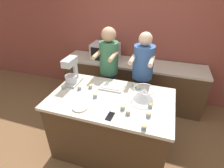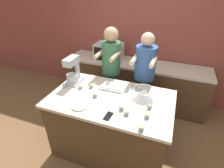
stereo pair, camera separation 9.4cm
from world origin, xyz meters
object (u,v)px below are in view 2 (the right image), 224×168
at_px(cupcake_1, 91,86).
at_px(cupcake_0, 122,108).
at_px(cupcake_2, 139,88).
at_px(cupcake_10, 64,86).
at_px(small_plate, 79,106).
at_px(person_left, 111,74).
at_px(microwave_oven, 109,51).
at_px(cupcake_3, 141,128).
at_px(baking_tray, 113,87).
at_px(cupcake_5, 80,87).
at_px(cupcake_4, 147,116).
at_px(stand_mixer, 73,72).
at_px(cupcake_6, 95,95).
at_px(person_right, 143,81).
at_px(cupcake_9, 126,113).
at_px(cell_phone, 108,116).
at_px(mixing_bowl, 144,94).
at_px(cupcake_8, 150,106).

bearing_deg(cupcake_1, cupcake_0, -30.25).
relative_size(cupcake_2, cupcake_10, 1.00).
bearing_deg(small_plate, person_left, 89.52).
distance_m(microwave_oven, cupcake_3, 2.09).
distance_m(baking_tray, cupcake_5, 0.46).
bearing_deg(microwave_oven, cupcake_3, -59.37).
relative_size(cupcake_4, cupcake_5, 1.00).
xyz_separation_m(stand_mixer, cupcake_6, (0.46, -0.25, -0.14)).
xyz_separation_m(small_plate, cupcake_4, (0.80, 0.09, 0.02)).
bearing_deg(baking_tray, microwave_oven, 113.99).
bearing_deg(cupcake_2, cupcake_6, -143.31).
bearing_deg(person_left, small_plate, -90.48).
xyz_separation_m(microwave_oven, cupcake_3, (1.06, -1.80, -0.07)).
height_order(person_right, cupcake_9, person_right).
height_order(person_left, cupcake_1, person_left).
relative_size(cupcake_1, cupcake_9, 1.00).
bearing_deg(microwave_oven, cupcake_0, -63.49).
bearing_deg(baking_tray, cupcake_10, -159.22).
height_order(cell_phone, cupcake_0, cupcake_0).
bearing_deg(cupcake_5, cupcake_1, 30.88).
bearing_deg(cupcake_2, cupcake_5, -161.69).
bearing_deg(cupcake_9, microwave_oven, 117.84).
height_order(mixing_bowl, microwave_oven, microwave_oven).
xyz_separation_m(cell_phone, small_plate, (-0.39, 0.04, 0.00)).
xyz_separation_m(mixing_bowl, microwave_oven, (-0.97, 1.26, 0.01)).
distance_m(stand_mixer, microwave_oven, 1.18).
bearing_deg(cupcake_5, cupcake_10, -165.46).
bearing_deg(cell_phone, baking_tray, 106.18).
xyz_separation_m(cell_phone, cupcake_9, (0.18, 0.10, 0.02)).
height_order(person_left, cupcake_10, person_left).
distance_m(microwave_oven, cupcake_8, 1.77).
height_order(small_plate, cupcake_3, cupcake_3).
bearing_deg(cupcake_0, cell_phone, -122.94).
height_order(microwave_oven, cell_phone, microwave_oven).
bearing_deg(cupcake_2, cupcake_10, -162.52).
height_order(cupcake_0, cupcake_5, same).
height_order(mixing_bowl, cupcake_8, mixing_bowl).
xyz_separation_m(person_left, cupcake_5, (-0.20, -0.68, 0.08)).
xyz_separation_m(cell_phone, cupcake_6, (-0.31, 0.30, 0.02)).
xyz_separation_m(cupcake_1, cupcake_2, (0.65, 0.18, 0.00)).
xyz_separation_m(cupcake_4, cupcake_5, (-1.00, 0.28, 0.00)).
height_order(baking_tray, cupcake_4, cupcake_4).
distance_m(stand_mixer, baking_tray, 0.62).
bearing_deg(cupcake_10, cell_phone, -23.25).
relative_size(cell_phone, cupcake_5, 2.50).
xyz_separation_m(cell_phone, cupcake_4, (0.41, 0.13, 0.02)).
xyz_separation_m(cupcake_9, cupcake_10, (-1.00, 0.25, 0.00)).
relative_size(mixing_bowl, cupcake_0, 4.58).
bearing_deg(cupcake_5, microwave_oven, 93.58).
distance_m(stand_mixer, cupcake_8, 1.21).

